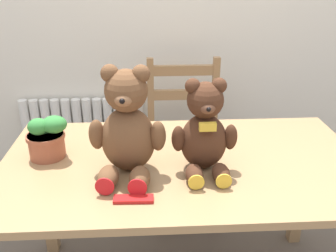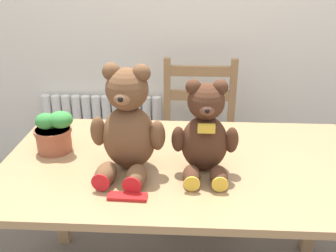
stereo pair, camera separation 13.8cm
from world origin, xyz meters
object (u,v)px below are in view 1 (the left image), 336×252
wooden_chair_behind (184,143)px  teddy_bear_left (127,128)px  teddy_bear_right (205,132)px  chocolate_bar (134,199)px  potted_plant (46,137)px

wooden_chair_behind → teddy_bear_left: 0.95m
teddy_bear_left → teddy_bear_right: size_ratio=1.15×
teddy_bear_right → chocolate_bar: teddy_bear_right is taller
wooden_chair_behind → teddy_bear_right: size_ratio=2.67×
chocolate_bar → teddy_bear_right: bearing=37.5°
potted_plant → teddy_bear_right: bearing=-11.5°
wooden_chair_behind → chocolate_bar: 1.06m
teddy_bear_left → chocolate_bar: (0.02, -0.20, -0.17)m
teddy_bear_right → chocolate_bar: bearing=36.7°
teddy_bear_right → chocolate_bar: (-0.26, -0.20, -0.15)m
teddy_bear_left → potted_plant: 0.36m
teddy_bear_left → chocolate_bar: bearing=102.8°
potted_plant → wooden_chair_behind: bearing=46.5°
wooden_chair_behind → teddy_bear_right: (-0.01, -0.78, 0.43)m
wooden_chair_behind → teddy_bear_right: teddy_bear_right is taller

